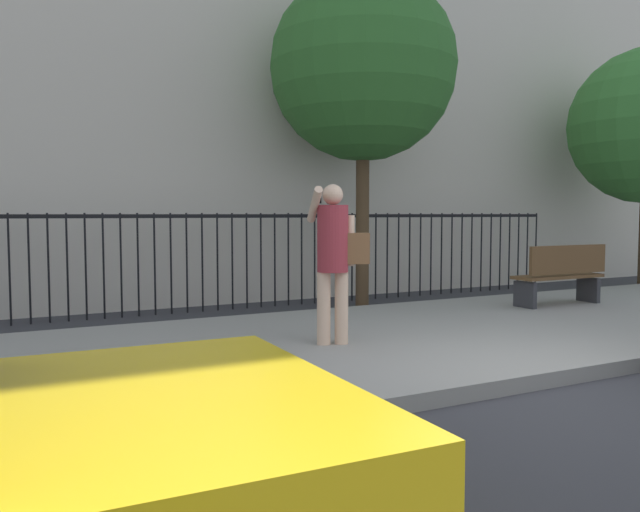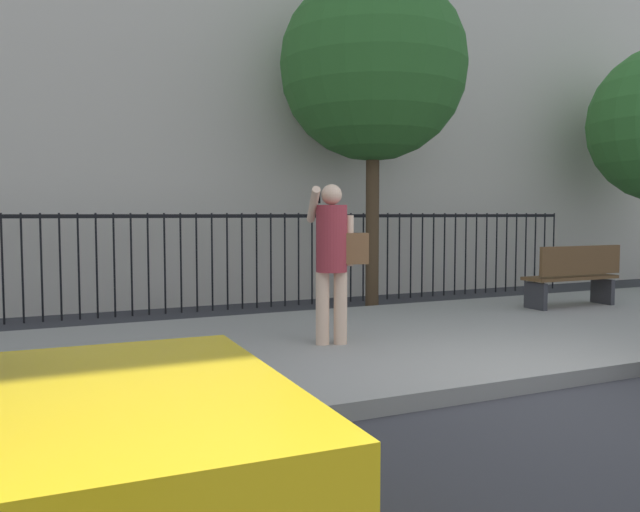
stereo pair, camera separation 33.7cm
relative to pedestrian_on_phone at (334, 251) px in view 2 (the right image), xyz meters
name	(u,v)px [view 2 (the right image)]	position (x,y,z in m)	size (l,w,h in m)	color
ground_plane	(544,392)	(1.10, -2.02, -1.18)	(60.00, 60.00, 0.00)	#333338
sidewalk	(409,339)	(1.10, 0.18, -1.10)	(28.00, 4.40, 0.15)	gray
iron_fence	(292,247)	(1.10, 3.88, -0.15)	(12.03, 0.04, 1.60)	black
pedestrian_on_phone	(334,251)	(0.00, 0.00, 0.00)	(0.71, 0.52, 1.76)	beige
street_bench	(574,275)	(4.60, 0.95, -0.52)	(1.60, 0.45, 0.95)	brown
street_tree_near	(373,67)	(2.24, 3.10, 2.83)	(3.10, 3.10, 5.57)	#4C3823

